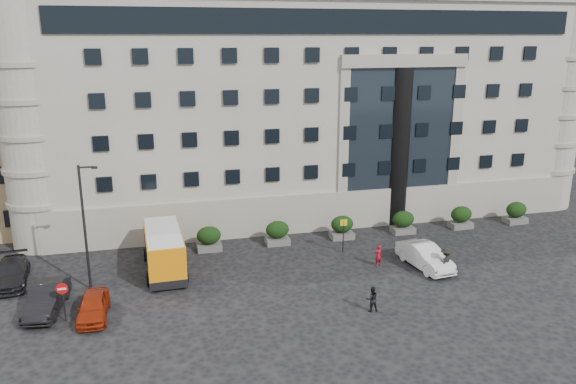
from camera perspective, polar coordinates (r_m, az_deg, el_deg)
name	(u,v)px	position (r m, az deg, el deg)	size (l,w,h in m)	color
ground	(287,289)	(35.88, -0.11, -9.80)	(120.00, 120.00, 0.00)	black
civic_building	(292,103)	(55.57, 0.40, 9.01)	(44.00, 24.00, 18.00)	#9F9A8C
entrance_column	(398,148)	(47.06, 11.13, 4.43)	(1.80, 1.80, 13.00)	black
hedge_a	(209,238)	(42.00, -8.03, -4.69)	(1.80, 1.26, 1.84)	#565653
hedge_b	(277,233)	(42.79, -1.08, -4.15)	(1.80, 1.26, 1.84)	#565653
hedge_c	(342,227)	(44.18, 5.51, -3.57)	(1.80, 1.26, 1.84)	#565653
hedge_d	(403,222)	(46.12, 11.62, -3.00)	(1.80, 1.26, 1.84)	#565653
hedge_e	(461,217)	(48.54, 17.18, -2.44)	(1.80, 1.26, 1.84)	#565653
hedge_f	(516,212)	(51.37, 22.16, -1.93)	(1.80, 1.26, 1.84)	#565653
street_lamp	(85,223)	(36.39, -19.91, -2.99)	(1.16, 0.18, 8.00)	#262628
bus_stop_sign	(343,230)	(41.14, 5.66, -3.86)	(0.50, 0.08, 2.52)	#262628
no_entry_sign	(63,294)	(33.76, -21.91, -9.62)	(0.64, 0.16, 2.32)	#262628
minibus	(164,249)	(38.72, -12.49, -5.69)	(2.78, 6.90, 2.85)	orange
red_truck	(50,216)	(48.80, -23.01, -2.23)	(2.72, 5.48, 2.90)	maroon
parked_car_a	(93,306)	(34.05, -19.19, -10.93)	(1.61, 4.01, 1.37)	#99240B
parked_car_b	(46,299)	(35.70, -23.34, -9.91)	(1.67, 4.78, 1.57)	black
parked_car_c	(11,273)	(40.45, -26.35, -7.38)	(2.01, 4.94, 1.43)	black
parked_car_d	(102,217)	(49.74, -18.39, -2.42)	(2.24, 4.86, 1.35)	black
white_taxi	(425,256)	(39.79, 13.73, -6.36)	(1.71, 4.91, 1.62)	silver
pedestrian_a	(378,255)	(39.43, 9.16, -6.38)	(0.55, 0.36, 1.52)	maroon
pedestrian_b	(372,299)	(33.23, 8.52, -10.69)	(0.75, 0.58, 1.53)	black
pedestrian_c	(445,262)	(38.72, 15.70, -6.85)	(1.28, 0.73, 1.98)	black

